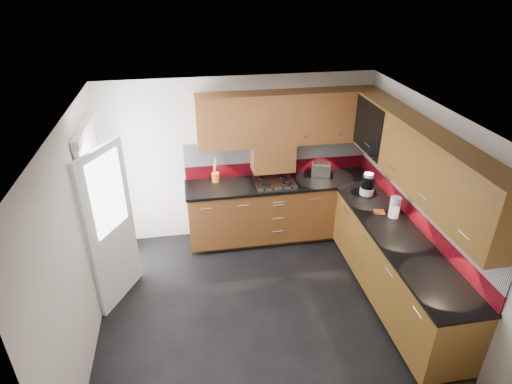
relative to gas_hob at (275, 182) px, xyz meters
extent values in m
cube|color=black|center=(-0.45, -1.47, -0.96)|extent=(4.00, 3.80, 0.02)
cube|color=white|center=(-0.45, -1.47, 1.50)|extent=(4.00, 3.80, 0.10)
cube|color=beige|center=(-0.45, 0.37, 0.25)|extent=(4.00, 0.08, 2.64)
cube|color=beige|center=(-0.45, -3.31, 0.25)|extent=(4.00, 0.08, 2.64)
cube|color=beige|center=(-2.39, -1.47, 0.25)|extent=(0.08, 3.80, 2.64)
cube|color=beige|center=(1.49, -1.47, 0.25)|extent=(0.08, 3.80, 2.64)
cube|color=brown|center=(0.10, 0.03, -0.48)|extent=(2.70, 0.60, 0.95)
cube|color=brown|center=(1.15, -1.57, -0.48)|extent=(0.60, 2.60, 0.95)
cube|color=#402911|center=(0.10, 0.06, -0.90)|extent=(2.70, 0.54, 0.10)
cube|color=#402911|center=(1.18, -1.57, -0.90)|extent=(0.54, 2.60, 0.10)
cube|color=black|center=(0.09, 0.02, -0.03)|extent=(2.72, 0.62, 0.04)
cube|color=black|center=(1.14, -1.59, -0.03)|extent=(0.62, 2.60, 0.04)
cube|color=maroon|center=(0.10, 0.32, 0.09)|extent=(2.70, 0.02, 0.20)
cube|color=#B4B9BE|center=(0.10, 0.32, 0.36)|extent=(2.70, 0.02, 0.34)
cube|color=maroon|center=(1.44, -1.27, 0.09)|extent=(0.02, 3.20, 0.20)
cube|color=#B4B9BE|center=(1.44, -1.27, 0.36)|extent=(0.02, 3.20, 0.34)
cube|color=brown|center=(0.20, 0.17, 0.89)|extent=(2.50, 0.33, 0.72)
cube|color=brown|center=(1.28, -1.43, 0.89)|extent=(0.33, 2.87, 0.72)
cube|color=silver|center=(0.05, -0.01, 0.68)|extent=(1.80, 0.01, 0.16)
cube|color=silver|center=(1.11, -1.47, 0.68)|extent=(0.01, 2.00, 0.16)
cube|color=brown|center=(0.00, 0.17, 0.33)|extent=(0.60, 0.33, 0.40)
cube|color=black|center=(1.11, -0.40, 0.89)|extent=(0.01, 0.80, 0.66)
cube|color=#FFD18C|center=(1.42, -0.40, 0.89)|extent=(0.01, 0.76, 0.64)
cube|color=black|center=(1.28, -0.40, 0.91)|extent=(0.29, 0.76, 0.01)
cylinder|color=black|center=(1.28, -0.65, 1.01)|extent=(0.07, 0.07, 0.16)
cylinder|color=black|center=(1.28, -0.50, 1.01)|extent=(0.07, 0.07, 0.16)
cylinder|color=white|center=(1.28, -0.35, 1.01)|extent=(0.07, 0.07, 0.16)
cylinder|color=black|center=(1.28, -0.20, 1.01)|extent=(0.07, 0.07, 0.16)
cube|color=white|center=(-2.31, -0.57, 0.07)|extent=(0.06, 0.95, 2.04)
cube|color=white|center=(-2.13, -0.92, 0.05)|extent=(0.42, 0.73, 1.98)
cube|color=white|center=(-2.10, -0.92, 0.50)|extent=(0.28, 0.50, 0.90)
cube|color=silver|center=(0.00, 0.01, 0.00)|extent=(0.56, 0.48, 0.02)
torus|color=black|center=(-0.15, -0.10, 0.02)|extent=(0.13, 0.13, 0.02)
torus|color=black|center=(0.15, -0.10, 0.02)|extent=(0.13, 0.13, 0.02)
torus|color=black|center=(-0.15, 0.13, 0.02)|extent=(0.13, 0.13, 0.02)
torus|color=black|center=(0.15, 0.13, 0.02)|extent=(0.13, 0.13, 0.02)
cube|color=black|center=(0.00, -0.22, 0.01)|extent=(0.43, 0.04, 0.02)
cylinder|color=#C56412|center=(-0.83, 0.19, 0.05)|extent=(0.11, 0.11, 0.14)
cylinder|color=brown|center=(-0.83, 0.21, 0.22)|extent=(0.05, 0.03, 0.27)
cylinder|color=brown|center=(-0.82, 0.21, 0.21)|extent=(0.05, 0.02, 0.25)
cylinder|color=brown|center=(-0.84, 0.21, 0.23)|extent=(0.05, 0.04, 0.29)
cylinder|color=brown|center=(-0.82, 0.21, 0.20)|extent=(0.04, 0.03, 0.24)
cylinder|color=brown|center=(-0.84, 0.20, 0.22)|extent=(0.02, 0.05, 0.26)
cube|color=silver|center=(0.71, 0.12, 0.08)|extent=(0.31, 0.25, 0.19)
cube|color=black|center=(0.71, 0.12, 0.18)|extent=(0.20, 0.09, 0.01)
cube|color=black|center=(0.71, 0.16, 0.18)|extent=(0.20, 0.09, 0.01)
cylinder|color=white|center=(1.15, -0.53, 0.04)|extent=(0.18, 0.18, 0.10)
cylinder|color=black|center=(1.15, -0.53, 0.17)|extent=(0.17, 0.17, 0.16)
cylinder|color=white|center=(1.15, -0.53, 0.27)|extent=(0.12, 0.12, 0.04)
cylinder|color=white|center=(1.25, -1.14, 0.12)|extent=(0.14, 0.14, 0.27)
cube|color=#DE5718|center=(1.12, -1.02, -0.01)|extent=(0.15, 0.14, 0.01)
camera|label=1|loc=(-1.19, -5.29, 2.75)|focal=30.00mm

